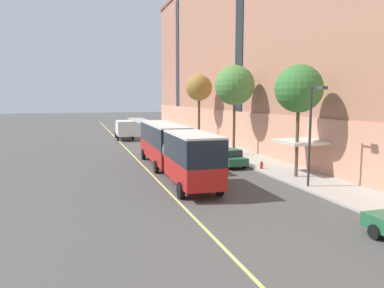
{
  "coord_description": "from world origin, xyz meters",
  "views": [
    {
      "loc": [
        -7.29,
        -26.59,
        5.99
      ],
      "look_at": [
        2.64,
        5.73,
        1.8
      ],
      "focal_mm": 35.0,
      "sensor_mm": 36.0,
      "label": 1
    }
  ],
  "objects_px": {
    "city_bus": "(172,146)",
    "box_truck": "(124,129)",
    "street_tree_mid_block": "(299,89)",
    "parked_car_silver_2": "(184,139)",
    "parked_car_green_5": "(229,157)",
    "parked_car_red_0": "(159,129)",
    "street_tree_far_downtown": "(199,88)",
    "street_lamp": "(312,125)",
    "street_tree_far_uptown": "(235,85)",
    "fire_hydrant": "(262,165)",
    "parked_car_white_1": "(168,133)"
  },
  "relations": [
    {
      "from": "parked_car_red_0",
      "to": "parked_car_white_1",
      "type": "bearing_deg",
      "value": -90.2
    },
    {
      "from": "street_lamp",
      "to": "fire_hydrant",
      "type": "height_order",
      "value": "street_lamp"
    },
    {
      "from": "parked_car_red_0",
      "to": "street_tree_far_uptown",
      "type": "xyz_separation_m",
      "value": [
        2.66,
        -24.92,
        6.45
      ]
    },
    {
      "from": "street_tree_mid_block",
      "to": "street_lamp",
      "type": "bearing_deg",
      "value": -106.8
    },
    {
      "from": "parked_car_green_5",
      "to": "street_tree_far_downtown",
      "type": "xyz_separation_m",
      "value": [
        2.87,
        17.22,
        6.46
      ]
    },
    {
      "from": "street_tree_mid_block",
      "to": "box_truck",
      "type": "bearing_deg",
      "value": 106.77
    },
    {
      "from": "parked_car_green_5",
      "to": "fire_hydrant",
      "type": "relative_size",
      "value": 6.08
    },
    {
      "from": "parked_car_silver_2",
      "to": "street_tree_far_uptown",
      "type": "relative_size",
      "value": 0.51
    },
    {
      "from": "street_tree_far_downtown",
      "to": "fire_hydrant",
      "type": "height_order",
      "value": "street_tree_far_downtown"
    },
    {
      "from": "fire_hydrant",
      "to": "street_lamp",
      "type": "bearing_deg",
      "value": -89.14
    },
    {
      "from": "box_truck",
      "to": "street_tree_mid_block",
      "type": "xyz_separation_m",
      "value": [
        9.05,
        -30.04,
        5.03
      ]
    },
    {
      "from": "box_truck",
      "to": "street_lamp",
      "type": "bearing_deg",
      "value": -76.31
    },
    {
      "from": "city_bus",
      "to": "parked_car_white_1",
      "type": "xyz_separation_m",
      "value": [
        5.67,
        25.41,
        -1.37
      ]
    },
    {
      "from": "city_bus",
      "to": "street_lamp",
      "type": "height_order",
      "value": "street_lamp"
    },
    {
      "from": "parked_car_red_0",
      "to": "street_lamp",
      "type": "relative_size",
      "value": 0.69
    },
    {
      "from": "parked_car_green_5",
      "to": "street_tree_mid_block",
      "type": "bearing_deg",
      "value": -64.7
    },
    {
      "from": "street_tree_far_uptown",
      "to": "street_lamp",
      "type": "bearing_deg",
      "value": -93.71
    },
    {
      "from": "box_truck",
      "to": "street_tree_far_downtown",
      "type": "relative_size",
      "value": 0.74
    },
    {
      "from": "city_bus",
      "to": "parked_car_green_5",
      "type": "xyz_separation_m",
      "value": [
        5.48,
        1.45,
        -1.37
      ]
    },
    {
      "from": "city_bus",
      "to": "box_truck",
      "type": "relative_size",
      "value": 2.75
    },
    {
      "from": "parked_car_silver_2",
      "to": "parked_car_green_5",
      "type": "xyz_separation_m",
      "value": [
        -0.23,
        -15.32,
        -0.0
      ]
    },
    {
      "from": "fire_hydrant",
      "to": "parked_car_green_5",
      "type": "bearing_deg",
      "value": 124.53
    },
    {
      "from": "city_bus",
      "to": "box_truck",
      "type": "distance_m",
      "value": 25.43
    },
    {
      "from": "box_truck",
      "to": "parked_car_white_1",
      "type": "bearing_deg",
      "value": -0.03
    },
    {
      "from": "street_lamp",
      "to": "parked_car_green_5",
      "type": "bearing_deg",
      "value": 101.66
    },
    {
      "from": "street_tree_mid_block",
      "to": "parked_car_silver_2",
      "type": "bearing_deg",
      "value": 97.05
    },
    {
      "from": "city_bus",
      "to": "parked_car_silver_2",
      "type": "xyz_separation_m",
      "value": [
        5.7,
        16.77,
        -1.37
      ]
    },
    {
      "from": "street_tree_mid_block",
      "to": "street_tree_far_uptown",
      "type": "distance_m",
      "value": 11.67
    },
    {
      "from": "box_truck",
      "to": "street_tree_far_uptown",
      "type": "xyz_separation_m",
      "value": [
        9.05,
        -18.39,
        5.65
      ]
    },
    {
      "from": "street_lamp",
      "to": "street_tree_far_uptown",
      "type": "bearing_deg",
      "value": 86.29
    },
    {
      "from": "box_truck",
      "to": "fire_hydrant",
      "type": "height_order",
      "value": "box_truck"
    },
    {
      "from": "parked_car_red_0",
      "to": "street_tree_mid_block",
      "type": "xyz_separation_m",
      "value": [
        2.66,
        -36.57,
        5.84
      ]
    },
    {
      "from": "fire_hydrant",
      "to": "street_tree_far_uptown",
      "type": "bearing_deg",
      "value": 82.63
    },
    {
      "from": "parked_car_green_5",
      "to": "parked_car_red_0",
      "type": "bearing_deg",
      "value": 89.6
    },
    {
      "from": "parked_car_red_0",
      "to": "parked_car_white_1",
      "type": "xyz_separation_m",
      "value": [
        -0.02,
        -6.54,
        0.0
      ]
    },
    {
      "from": "street_tree_far_uptown",
      "to": "street_tree_far_downtown",
      "type": "xyz_separation_m",
      "value": [
        -0.0,
        11.65,
        0.01
      ]
    },
    {
      "from": "city_bus",
      "to": "parked_car_silver_2",
      "type": "relative_size",
      "value": 3.86
    },
    {
      "from": "fire_hydrant",
      "to": "parked_car_silver_2",
      "type": "bearing_deg",
      "value": 95.05
    },
    {
      "from": "city_bus",
      "to": "parked_car_green_5",
      "type": "relative_size",
      "value": 4.12
    },
    {
      "from": "street_lamp",
      "to": "parked_car_silver_2",
      "type": "bearing_deg",
      "value": 93.92
    },
    {
      "from": "parked_car_red_0",
      "to": "parked_car_silver_2",
      "type": "xyz_separation_m",
      "value": [
        0.01,
        -15.18,
        0.0
      ]
    },
    {
      "from": "street_tree_far_downtown",
      "to": "street_tree_far_uptown",
      "type": "bearing_deg",
      "value": -90.0
    },
    {
      "from": "street_tree_far_uptown",
      "to": "parked_car_silver_2",
      "type": "bearing_deg",
      "value": 105.2
    },
    {
      "from": "city_bus",
      "to": "parked_car_green_5",
      "type": "height_order",
      "value": "city_bus"
    },
    {
      "from": "box_truck",
      "to": "street_tree_mid_block",
      "type": "relative_size",
      "value": 0.79
    },
    {
      "from": "parked_car_red_0",
      "to": "street_tree_mid_block",
      "type": "height_order",
      "value": "street_tree_mid_block"
    },
    {
      "from": "parked_car_white_1",
      "to": "street_tree_far_downtown",
      "type": "height_order",
      "value": "street_tree_far_downtown"
    },
    {
      "from": "street_tree_mid_block",
      "to": "street_tree_far_downtown",
      "type": "height_order",
      "value": "street_tree_far_downtown"
    },
    {
      "from": "street_tree_mid_block",
      "to": "street_tree_far_downtown",
      "type": "xyz_separation_m",
      "value": [
        0.0,
        23.3,
        0.62
      ]
    },
    {
      "from": "fire_hydrant",
      "to": "street_tree_mid_block",
      "type": "bearing_deg",
      "value": -72.88
    }
  ]
}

